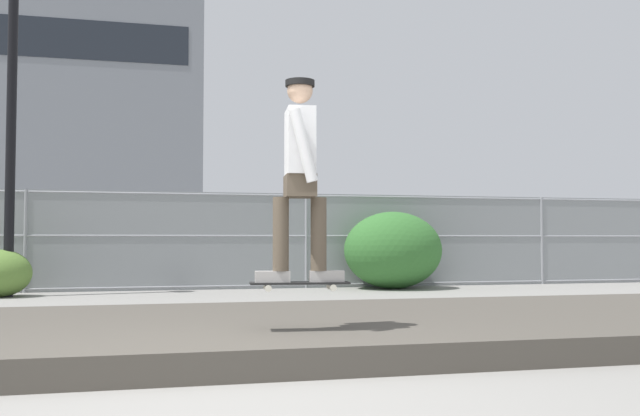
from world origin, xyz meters
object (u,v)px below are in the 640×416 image
(shrub_center, at_px, (0,273))
(shrub_right, at_px, (393,250))
(parked_car_mid, at_px, (274,244))
(skateboard, at_px, (300,284))
(skater, at_px, (300,166))
(street_lamp, at_px, (12,62))

(shrub_center, height_order, shrub_right, shrub_right)
(parked_car_mid, bearing_deg, skateboard, -98.65)
(skateboard, bearing_deg, skater, 90.00)
(skater, bearing_deg, parked_car_mid, 81.35)
(skater, height_order, shrub_center, skater)
(street_lamp, relative_size, parked_car_mid, 1.37)
(skater, height_order, shrub_right, skater)
(skater, relative_size, parked_car_mid, 0.37)
(parked_car_mid, relative_size, shrub_right, 2.37)
(street_lamp, bearing_deg, parked_car_mid, 36.19)
(street_lamp, bearing_deg, shrub_center, 175.55)
(shrub_center, bearing_deg, skateboard, -62.37)
(skateboard, distance_m, shrub_right, 7.97)
(skateboard, relative_size, street_lamp, 0.13)
(skater, xyz_separation_m, shrub_center, (-3.61, 6.90, -1.16))
(skater, distance_m, shrub_center, 7.88)
(street_lamp, distance_m, shrub_right, 7.55)
(street_lamp, height_order, parked_car_mid, street_lamp)
(street_lamp, bearing_deg, skater, -63.22)
(skateboard, bearing_deg, street_lamp, 116.78)
(parked_car_mid, height_order, shrub_right, parked_car_mid)
(skater, relative_size, street_lamp, 0.27)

